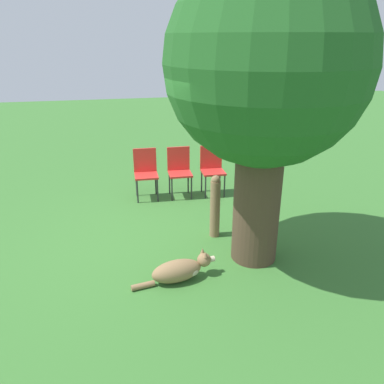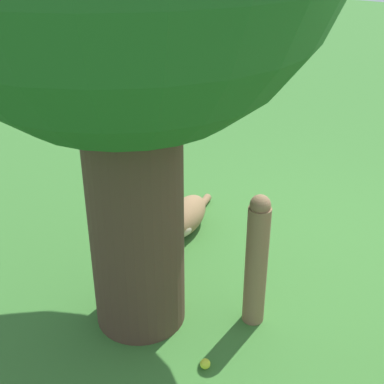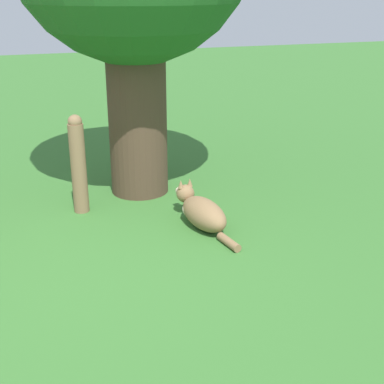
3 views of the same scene
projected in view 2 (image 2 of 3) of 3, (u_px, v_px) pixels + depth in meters
The scene contains 4 objects.
ground_plane at pixel (276, 268), 4.41m from camera, with size 30.00×30.00×0.00m, color #38702D.
dog at pixel (184, 218), 4.83m from camera, with size 0.40×1.12×0.37m.
fence_post at pixel (257, 260), 3.63m from camera, with size 0.16×0.16×1.01m.
tennis_ball at pixel (205, 364), 3.44m from camera, with size 0.07×0.07×0.07m.
Camera 2 is at (-1.25, 3.45, 2.62)m, focal length 50.00 mm.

